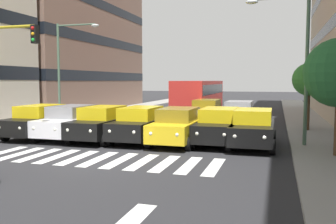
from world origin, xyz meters
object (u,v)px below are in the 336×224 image
car_4 (102,123)px  street_lamp_right (66,61)px  car_row2_1 (206,112)px  car_row2_0 (239,114)px  car_6 (39,121)px  street_lamp_left (296,53)px  car_2 (178,126)px  car_5 (70,122)px  bus_behind_traffic (199,94)px  street_tree_1 (309,80)px  car_3 (140,124)px  car_0 (253,128)px  car_1 (219,126)px

car_4 → street_lamp_right: size_ratio=0.66×
car_row2_1 → car_row2_0: bearing=148.1°
car_6 → street_lamp_right: street_lamp_right is taller
street_lamp_left → street_lamp_right: street_lamp_right is taller
car_2 → car_5: 5.81m
car_5 → car_row2_1: 9.93m
bus_behind_traffic → street_tree_1: bearing=133.5°
car_3 → bus_behind_traffic: bearing=-90.0°
car_2 → car_6: same height
street_lamp_right → car_0: bearing=158.3°
car_3 → bus_behind_traffic: bus_behind_traffic is taller
car_1 → car_row2_0: same height
car_6 → bus_behind_traffic: (-5.66, -14.70, 0.97)m
bus_behind_traffic → street_lamp_left: 15.91m
car_2 → street_lamp_right: (9.31, -5.31, 3.43)m
car_3 → car_1: bearing=-174.4°
car_6 → street_tree_1: street_tree_1 is taller
car_5 → street_tree_1: (-12.05, -5.90, 2.18)m
car_3 → car_4: 2.00m
car_1 → street_tree_1: 7.29m
car_1 → car_2: bearing=15.3°
car_2 → street_lamp_left: bearing=-173.2°
car_row2_1 → street_tree_1: street_tree_1 is taller
car_2 → bus_behind_traffic: size_ratio=0.42×
car_4 → car_row2_0: bearing=-132.3°
car_2 → bus_behind_traffic: bus_behind_traffic is taller
car_4 → car_row2_1: (-3.81, -8.25, 0.00)m
car_6 → car_row2_1: size_ratio=1.00×
car_6 → car_row2_0: bearing=-145.2°
bus_behind_traffic → street_lamp_left: bearing=117.3°
car_1 → car_2: 1.95m
car_0 → car_4: same height
car_3 → street_lamp_right: (7.34, -5.18, 3.43)m
street_lamp_left → car_1: bearing=1.9°
car_4 → street_lamp_left: (-9.22, -0.67, 3.37)m
street_lamp_left → street_lamp_right: size_ratio=0.99×
street_tree_1 → street_lamp_right: bearing=2.3°
car_3 → street_tree_1: 10.28m
car_3 → car_row2_1: bearing=-102.7°
street_lamp_right → car_1: bearing=156.8°
car_row2_0 → street_lamp_left: (-3.05, 6.11, 3.37)m
car_row2_1 → street_lamp_left: bearing=125.5°
car_5 → street_lamp_right: (3.50, -5.28, 3.43)m
bus_behind_traffic → street_lamp_right: 12.08m
bus_behind_traffic → street_tree_1: street_tree_1 is taller
car_row2_1 → car_4: bearing=65.2°
car_5 → car_row2_0: 10.45m
car_0 → car_5: same height
car_row2_0 → street_lamp_right: (11.52, 1.42, 3.43)m
car_row2_0 → car_4: bearing=47.7°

